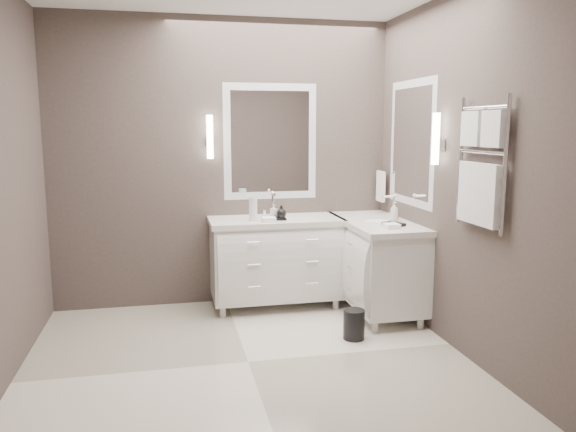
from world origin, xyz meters
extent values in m
cube|color=white|center=(0.00, 0.00, -0.01)|extent=(3.20, 3.00, 0.01)
cube|color=#473D39|center=(0.00, 1.50, 1.35)|extent=(3.20, 0.01, 2.70)
cube|color=#473D39|center=(0.00, -1.50, 1.35)|extent=(3.20, 0.01, 2.70)
cube|color=#473D39|center=(1.60, 0.00, 1.35)|extent=(0.01, 3.00, 2.70)
cube|color=white|center=(0.45, 1.23, 0.45)|extent=(1.20, 0.55, 0.70)
cube|color=silver|center=(0.45, 1.23, 0.82)|extent=(1.24, 0.59, 0.05)
ellipsoid|color=white|center=(0.45, 1.23, 0.81)|extent=(0.36, 0.28, 0.12)
cylinder|color=white|center=(0.45, 1.39, 0.96)|extent=(0.02, 0.02, 0.22)
cube|color=white|center=(1.33, 0.90, 0.45)|extent=(0.55, 1.20, 0.70)
cube|color=silver|center=(1.33, 0.90, 0.82)|extent=(0.59, 1.24, 0.05)
ellipsoid|color=white|center=(1.33, 0.90, 0.81)|extent=(0.36, 0.28, 0.12)
cylinder|color=white|center=(1.49, 0.90, 0.96)|extent=(0.02, 0.02, 0.22)
cube|color=white|center=(0.45, 1.49, 1.55)|extent=(0.90, 0.02, 1.10)
cube|color=white|center=(0.45, 1.49, 1.55)|extent=(0.77, 0.02, 0.96)
cube|color=white|center=(1.59, 0.80, 1.55)|extent=(0.02, 0.90, 1.10)
cube|color=white|center=(1.59, 0.80, 1.55)|extent=(0.02, 0.90, 0.96)
cube|color=white|center=(-0.13, 1.43, 1.55)|extent=(0.05, 0.05, 0.10)
cylinder|color=white|center=(-0.13, 1.43, 1.60)|extent=(0.06, 0.06, 0.40)
cube|color=white|center=(1.53, 0.22, 1.55)|extent=(0.05, 0.05, 0.10)
cylinder|color=white|center=(1.53, 0.22, 1.60)|extent=(0.06, 0.06, 0.40)
cylinder|color=white|center=(1.55, 1.36, 1.25)|extent=(0.02, 0.22, 0.02)
cube|color=white|center=(1.54, 1.36, 1.11)|extent=(0.03, 0.17, 0.30)
cylinder|color=white|center=(1.56, -0.68, 1.45)|extent=(0.03, 0.03, 0.90)
cylinder|color=white|center=(1.56, -0.12, 1.45)|extent=(0.03, 0.03, 0.90)
cube|color=white|center=(1.55, -0.53, 1.68)|extent=(0.06, 0.22, 0.24)
cube|color=white|center=(1.55, -0.27, 1.68)|extent=(0.06, 0.22, 0.24)
cube|color=white|center=(1.55, -0.40, 1.24)|extent=(0.06, 0.46, 0.42)
cylinder|color=black|center=(0.90, 0.27, 0.12)|extent=(0.22, 0.22, 0.24)
cube|color=black|center=(0.45, 1.14, 0.86)|extent=(0.15, 0.12, 0.02)
cube|color=black|center=(1.37, 0.62, 0.86)|extent=(0.18, 0.20, 0.03)
cylinder|color=silver|center=(0.22, 1.13, 0.96)|extent=(0.09, 0.09, 0.21)
imported|color=white|center=(0.42, 1.16, 0.93)|extent=(0.07, 0.07, 0.12)
imported|color=black|center=(0.48, 1.11, 0.93)|extent=(0.11, 0.11, 0.11)
imported|color=white|center=(1.37, 0.62, 0.97)|extent=(0.08, 0.08, 0.18)
camera|label=1|loc=(-0.54, -3.84, 1.70)|focal=35.00mm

